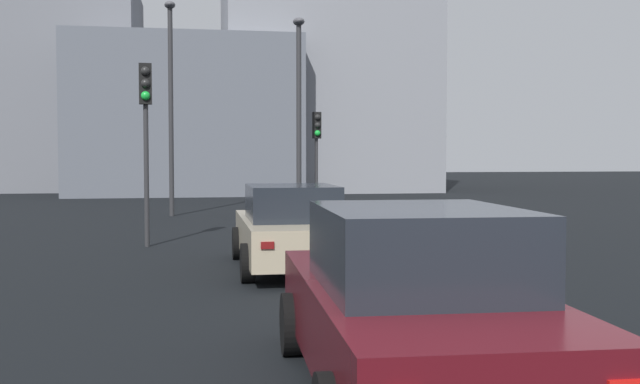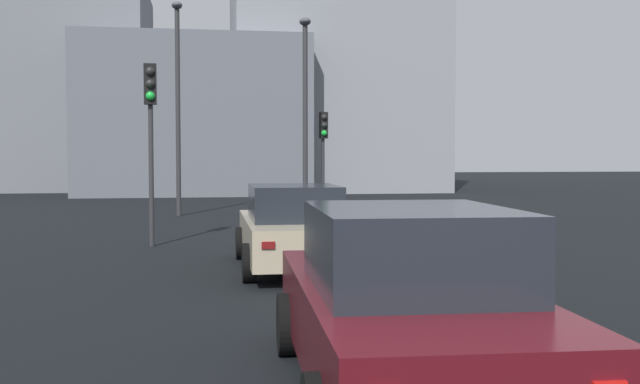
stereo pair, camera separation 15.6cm
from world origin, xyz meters
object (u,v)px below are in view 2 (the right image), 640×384
street_lamp_far (178,90)px  traffic_light_near_left (323,141)px  traffic_light_near_right (151,116)px  street_lamp_kerbside (305,99)px  car_beige_lead (293,228)px  car_maroon_second (406,307)px

street_lamp_far → traffic_light_near_left: bearing=-94.7°
traffic_light_near_right → street_lamp_kerbside: size_ratio=0.64×
car_beige_lead → street_lamp_kerbside: size_ratio=0.70×
traffic_light_near_left → traffic_light_near_right: 9.67m
car_beige_lead → car_maroon_second: car_maroon_second is taller
car_maroon_second → street_lamp_far: street_lamp_far is taller
traffic_light_near_left → traffic_light_near_right: traffic_light_near_right is taller
street_lamp_kerbside → car_maroon_second: bearing=175.0°
car_maroon_second → street_lamp_kerbside: size_ratio=0.73×
car_beige_lead → car_maroon_second: size_ratio=0.96×
traffic_light_near_left → street_lamp_far: size_ratio=0.49×
street_lamp_kerbside → street_lamp_far: size_ratio=0.89×
traffic_light_near_left → street_lamp_kerbside: size_ratio=0.55×
street_lamp_kerbside → street_lamp_far: (2.14, 4.03, 0.42)m
car_maroon_second → traffic_light_near_right: traffic_light_near_right is taller
street_lamp_kerbside → street_lamp_far: 4.58m
traffic_light_near_left → street_lamp_kerbside: bearing=-30.2°
car_maroon_second → street_lamp_far: size_ratio=0.65×
car_beige_lead → street_lamp_far: size_ratio=0.62×
car_beige_lead → traffic_light_near_right: (3.74, 2.74, 2.20)m
car_beige_lead → car_maroon_second: bearing=-178.9°
traffic_light_near_right → street_lamp_kerbside: street_lamp_kerbside is taller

